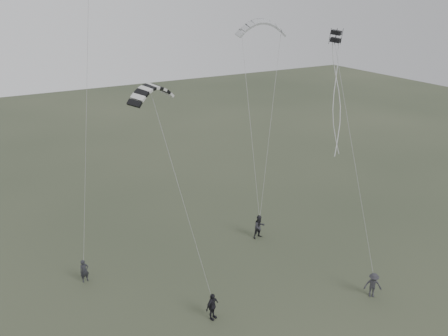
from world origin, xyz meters
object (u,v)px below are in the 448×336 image
flyer_right (259,227)px  kite_striped (151,87)px  flyer_left (84,271)px  kite_pale_large (262,22)px  flyer_center (212,306)px  kite_box (336,36)px  flyer_far (373,285)px

flyer_right → kite_striped: bearing=-164.1°
flyer_right → kite_striped: size_ratio=0.63×
flyer_left → kite_pale_large: bearing=7.6°
kite_striped → flyer_center: bearing=-96.6°
flyer_left → kite_box: kite_box is taller
flyer_far → kite_box: (0.45, 5.77, 14.30)m
flyer_far → flyer_left: bearing=-178.8°
flyer_far → kite_pale_large: size_ratio=0.42×
flyer_right → flyer_left: bearing=175.5°
flyer_left → flyer_center: (5.63, -7.18, 0.07)m
flyer_left → flyer_center: size_ratio=0.92×
flyer_right → kite_box: 14.87m
flyer_left → flyer_center: flyer_center is taller
flyer_center → kite_striped: bearing=90.5°
kite_pale_large → kite_striped: size_ratio=1.32×
flyer_far → kite_pale_large: kite_pale_large is taller
kite_box → flyer_far: bearing=-129.8°
kite_striped → kite_pale_large: bearing=3.2°
flyer_center → kite_striped: size_ratio=0.57×
flyer_far → kite_pale_large: (0.92, 14.57, 14.68)m
flyer_left → flyer_right: 13.02m
kite_pale_large → flyer_left: bearing=-148.4°
flyer_left → kite_box: bearing=-23.3°
flyer_far → kite_striped: size_ratio=0.56×
kite_striped → kite_box: kite_box is taller
flyer_left → kite_striped: kite_striped is taller
flyer_right → flyer_center: (-7.35, -6.24, -0.09)m
kite_striped → kite_box: 11.84m
kite_box → flyer_left: bearing=128.8°
flyer_far → kite_pale_large: 20.70m
flyer_center → kite_striped: kite_striped is taller
flyer_left → kite_box: (15.69, -4.47, 14.34)m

